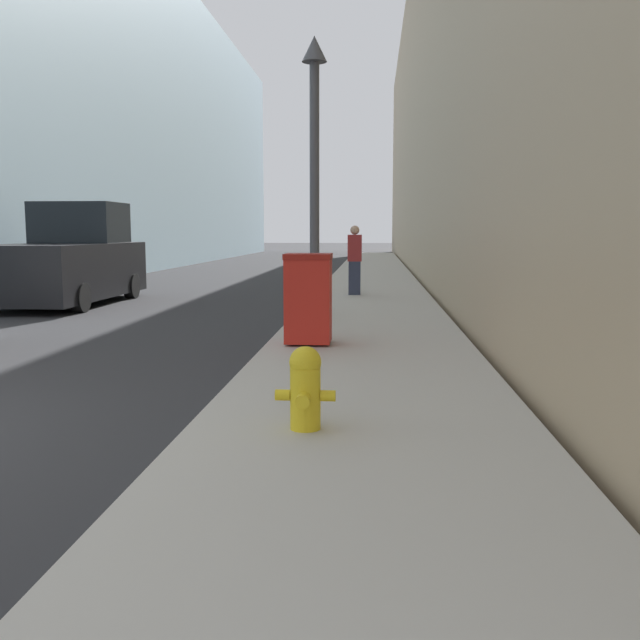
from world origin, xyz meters
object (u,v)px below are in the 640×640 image
(pedestrian_on_sidewalk, at_px, (355,260))
(pickup_truck, at_px, (69,262))
(trash_bin, at_px, (308,298))
(fire_hydrant, at_px, (305,386))
(lamppost, at_px, (314,155))

(pedestrian_on_sidewalk, bearing_deg, pickup_truck, -169.46)
(trash_bin, xyz_separation_m, pickup_truck, (-6.37, 6.66, 0.20))
(pedestrian_on_sidewalk, bearing_deg, fire_hydrant, -90.27)
(fire_hydrant, xyz_separation_m, pickup_truck, (-6.75, 11.01, 0.50))
(trash_bin, relative_size, pedestrian_on_sidewalk, 0.74)
(fire_hydrant, distance_m, lamppost, 8.13)
(fire_hydrant, bearing_deg, trash_bin, 94.93)
(fire_hydrant, relative_size, pedestrian_on_sidewalk, 0.39)
(trash_bin, distance_m, lamppost, 4.06)
(pickup_truck, distance_m, pedestrian_on_sidewalk, 6.92)
(trash_bin, bearing_deg, fire_hydrant, -85.07)
(fire_hydrant, height_order, lamppost, lamppost)
(fire_hydrant, xyz_separation_m, pedestrian_on_sidewalk, (0.06, 12.27, 0.51))
(fire_hydrant, bearing_deg, pickup_truck, 121.51)
(lamppost, height_order, pickup_truck, lamppost)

